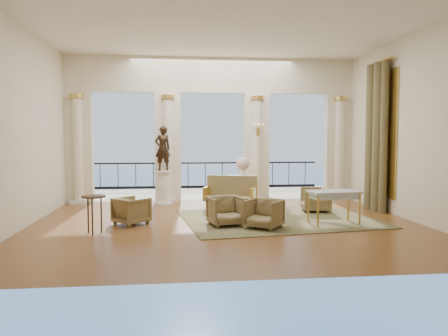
{
  "coord_description": "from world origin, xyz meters",
  "views": [
    {
      "loc": [
        -1.13,
        -9.93,
        2.01
      ],
      "look_at": [
        0.01,
        0.6,
        1.27
      ],
      "focal_mm": 35.0,
      "sensor_mm": 36.0,
      "label": 1
    }
  ],
  "objects": [
    {
      "name": "balustrade",
      "position": [
        0.0,
        7.4,
        0.41
      ],
      "size": [
        9.0,
        0.06,
        1.03
      ],
      "color": "black",
      "rests_on": "terrace"
    },
    {
      "name": "sea",
      "position": [
        0.0,
        60.0,
        -6.0
      ],
      "size": [
        160.0,
        160.0,
        0.0
      ],
      "primitive_type": "plane",
      "color": "#346298",
      "rests_on": "ground"
    },
    {
      "name": "side_table",
      "position": [
        -2.86,
        -0.66,
        0.68
      ],
      "size": [
        0.49,
        0.49,
        0.8
      ],
      "color": "black",
      "rests_on": "ground"
    },
    {
      "name": "game_table",
      "position": [
        2.48,
        -0.27,
        0.7
      ],
      "size": [
        1.2,
        0.75,
        0.78
      ],
      "rotation": [
        0.0,
        0.0,
        0.12
      ],
      "color": "#8FA4B0",
      "rests_on": "ground"
    },
    {
      "name": "armchair_d",
      "position": [
        -2.18,
        0.24,
        0.35
      ],
      "size": [
        0.93,
        0.93,
        0.7
      ],
      "primitive_type": "imported",
      "rotation": [
        0.0,
        0.0,
        2.3
      ],
      "color": "#4D4122",
      "rests_on": "ground"
    },
    {
      "name": "headland",
      "position": [
        -30.0,
        70.0,
        -3.0
      ],
      "size": [
        22.0,
        18.0,
        6.0
      ],
      "primitive_type": "cube",
      "color": "black",
      "rests_on": "sea"
    },
    {
      "name": "urn",
      "position": [
        0.85,
        3.05,
        1.19
      ],
      "size": [
        0.41,
        0.41,
        0.55
      ],
      "color": "white",
      "rests_on": "console_table"
    },
    {
      "name": "settee",
      "position": [
        0.36,
        2.09,
        0.46
      ],
      "size": [
        1.53,
        1.01,
        0.93
      ],
      "rotation": [
        0.0,
        0.0,
        -0.32
      ],
      "color": "#4D4122",
      "rests_on": "ground"
    },
    {
      "name": "pedestal",
      "position": [
        -1.54,
        3.18,
        0.49
      ],
      "size": [
        0.56,
        0.56,
        1.03
      ],
      "color": "silver",
      "rests_on": "ground"
    },
    {
      "name": "wall_sconce",
      "position": [
        1.4,
        3.51,
        2.23
      ],
      "size": [
        0.3,
        0.11,
        0.33
      ],
      "color": "gold",
      "rests_on": "arcade"
    },
    {
      "name": "armchair_b",
      "position": [
        0.78,
        -0.56,
        0.36
      ],
      "size": [
        0.96,
        0.95,
        0.72
      ],
      "primitive_type": "imported",
      "rotation": [
        0.0,
        0.0,
        -0.63
      ],
      "color": "#4D4122",
      "rests_on": "ground"
    },
    {
      "name": "palm_tree",
      "position": [
        2.0,
        6.6,
        4.09
      ],
      "size": [
        2.0,
        2.0,
        4.5
      ],
      "color": "#4C3823",
      "rests_on": "terrace"
    },
    {
      "name": "room_walls",
      "position": [
        0.0,
        -1.12,
        2.88
      ],
      "size": [
        9.0,
        9.0,
        9.0
      ],
      "color": "beige",
      "rests_on": "ground"
    },
    {
      "name": "window_frame",
      "position": [
        4.47,
        1.5,
        2.1
      ],
      "size": [
        0.04,
        1.6,
        3.4
      ],
      "primitive_type": "cube",
      "color": "gold",
      "rests_on": "room_walls"
    },
    {
      "name": "floor",
      "position": [
        0.0,
        0.0,
        0.0
      ],
      "size": [
        9.0,
        9.0,
        0.0
      ],
      "primitive_type": "plane",
      "color": "#523014",
      "rests_on": "ground"
    },
    {
      "name": "terrace",
      "position": [
        0.0,
        5.8,
        -0.05
      ],
      "size": [
        10.0,
        3.6,
        0.1
      ],
      "primitive_type": "cube",
      "color": "#BAB299",
      "rests_on": "ground"
    },
    {
      "name": "curtain",
      "position": [
        4.28,
        1.5,
        2.02
      ],
      "size": [
        0.33,
        1.4,
        4.09
      ],
      "color": "#494526",
      "rests_on": "ground"
    },
    {
      "name": "armchair_c",
      "position": [
        2.59,
        1.43,
        0.37
      ],
      "size": [
        0.75,
        0.79,
        0.73
      ],
      "primitive_type": "imported",
      "rotation": [
        0.0,
        0.0,
        -1.69
      ],
      "color": "#4D4122",
      "rests_on": "ground"
    },
    {
      "name": "console_table",
      "position": [
        0.85,
        3.05,
        0.72
      ],
      "size": [
        0.94,
        0.41,
        0.87
      ],
      "rotation": [
        0.0,
        0.0,
        -0.06
      ],
      "color": "silver",
      "rests_on": "ground"
    },
    {
      "name": "rug",
      "position": [
        1.33,
        0.51,
        0.01
      ],
      "size": [
        4.97,
        4.11,
        0.02
      ],
      "primitive_type": "cube",
      "rotation": [
        0.0,
        0.0,
        0.14
      ],
      "color": "#30381B",
      "rests_on": "ground"
    },
    {
      "name": "armchair_a",
      "position": [
        -0.03,
        -0.16,
        0.37
      ],
      "size": [
        0.85,
        0.81,
        0.74
      ],
      "primitive_type": "imported",
      "rotation": [
        0.0,
        0.0,
        0.21
      ],
      "color": "#4D4122",
      "rests_on": "ground"
    },
    {
      "name": "arcade",
      "position": [
        -0.0,
        3.82,
        2.58
      ],
      "size": [
        9.0,
        0.56,
        4.5
      ],
      "color": "beige",
      "rests_on": "ground"
    },
    {
      "name": "statue",
      "position": [
        -1.54,
        3.18,
        1.69
      ],
      "size": [
        0.56,
        0.47,
        1.31
      ],
      "primitive_type": "imported",
      "rotation": [
        0.0,
        0.0,
        3.53
      ],
      "color": "black",
      "rests_on": "pedestal"
    }
  ]
}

